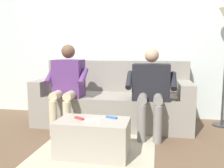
{
  "coord_description": "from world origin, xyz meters",
  "views": [
    {
      "loc": [
        -0.62,
        3.21,
        1.04
      ],
      "look_at": [
        0.0,
        -0.04,
        0.59
      ],
      "focal_mm": 38.27,
      "sensor_mm": 36.0,
      "label": 1
    }
  ],
  "objects_px": {
    "remote_blue": "(112,117)",
    "person_right_seated": "(67,82)",
    "remote_white": "(93,120)",
    "remote_red": "(79,118)",
    "coffee_table": "(93,138)",
    "person_left_seated": "(151,86)",
    "couch": "(113,103)"
  },
  "relations": [
    {
      "from": "coffee_table",
      "to": "person_right_seated",
      "type": "height_order",
      "value": "person_right_seated"
    },
    {
      "from": "coffee_table",
      "to": "remote_blue",
      "type": "xyz_separation_m",
      "value": [
        -0.17,
        -0.1,
        0.19
      ]
    },
    {
      "from": "remote_white",
      "to": "remote_red",
      "type": "height_order",
      "value": "remote_white"
    },
    {
      "from": "remote_blue",
      "to": "remote_white",
      "type": "bearing_deg",
      "value": 56.19
    },
    {
      "from": "couch",
      "to": "person_right_seated",
      "type": "distance_m",
      "value": 0.74
    },
    {
      "from": "couch",
      "to": "remote_white",
      "type": "height_order",
      "value": "couch"
    },
    {
      "from": "couch",
      "to": "remote_white",
      "type": "bearing_deg",
      "value": 90.45
    },
    {
      "from": "coffee_table",
      "to": "remote_white",
      "type": "bearing_deg",
      "value": 110.27
    },
    {
      "from": "remote_blue",
      "to": "remote_white",
      "type": "height_order",
      "value": "remote_white"
    },
    {
      "from": "couch",
      "to": "remote_blue",
      "type": "xyz_separation_m",
      "value": [
        -0.17,
        1.01,
        0.07
      ]
    },
    {
      "from": "coffee_table",
      "to": "remote_red",
      "type": "distance_m",
      "value": 0.24
    },
    {
      "from": "couch",
      "to": "person_right_seated",
      "type": "height_order",
      "value": "person_right_seated"
    },
    {
      "from": "coffee_table",
      "to": "remote_white",
      "type": "relative_size",
      "value": 4.89
    },
    {
      "from": "remote_white",
      "to": "remote_red",
      "type": "relative_size",
      "value": 1.24
    },
    {
      "from": "coffee_table",
      "to": "person_left_seated",
      "type": "distance_m",
      "value": 1.02
    },
    {
      "from": "person_left_seated",
      "to": "remote_blue",
      "type": "bearing_deg",
      "value": 59.63
    },
    {
      "from": "remote_blue",
      "to": "remote_red",
      "type": "height_order",
      "value": "same"
    },
    {
      "from": "coffee_table",
      "to": "person_left_seated",
      "type": "bearing_deg",
      "value": -126.33
    },
    {
      "from": "remote_blue",
      "to": "remote_red",
      "type": "bearing_deg",
      "value": 34.55
    },
    {
      "from": "couch",
      "to": "coffee_table",
      "type": "relative_size",
      "value": 3.02
    },
    {
      "from": "person_left_seated",
      "to": "couch",
      "type": "bearing_deg",
      "value": -33.69
    },
    {
      "from": "person_right_seated",
      "to": "remote_red",
      "type": "xyz_separation_m",
      "value": [
        -0.4,
        0.74,
        -0.27
      ]
    },
    {
      "from": "remote_blue",
      "to": "remote_white",
      "type": "distance_m",
      "value": 0.21
    },
    {
      "from": "coffee_table",
      "to": "remote_white",
      "type": "height_order",
      "value": "remote_white"
    },
    {
      "from": "person_right_seated",
      "to": "couch",
      "type": "bearing_deg",
      "value": -146.4
    },
    {
      "from": "couch",
      "to": "remote_white",
      "type": "xyz_separation_m",
      "value": [
        -0.01,
        1.13,
        0.07
      ]
    },
    {
      "from": "person_right_seated",
      "to": "remote_white",
      "type": "relative_size",
      "value": 7.71
    },
    {
      "from": "remote_blue",
      "to": "person_right_seated",
      "type": "bearing_deg",
      "value": -23.58
    },
    {
      "from": "person_right_seated",
      "to": "remote_blue",
      "type": "distance_m",
      "value": 1.0
    },
    {
      "from": "person_right_seated",
      "to": "remote_white",
      "type": "distance_m",
      "value": 0.99
    },
    {
      "from": "person_right_seated",
      "to": "remote_blue",
      "type": "height_order",
      "value": "person_right_seated"
    },
    {
      "from": "person_left_seated",
      "to": "remote_red",
      "type": "bearing_deg",
      "value": 46.73
    }
  ]
}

